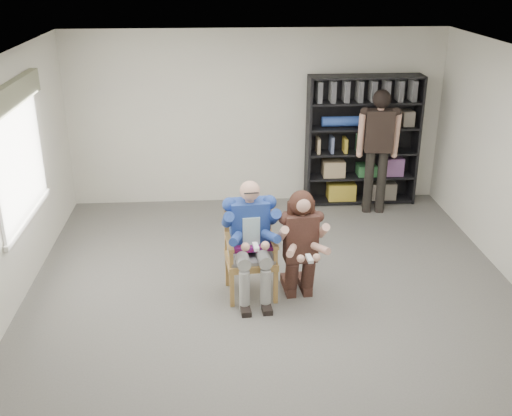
{
  "coord_description": "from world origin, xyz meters",
  "views": [
    {
      "loc": [
        -0.64,
        -5.89,
        3.77
      ],
      "look_at": [
        -0.2,
        0.6,
        1.05
      ],
      "focal_mm": 42.0,
      "sensor_mm": 36.0,
      "label": 1
    }
  ],
  "objects_px": {
    "seated_man": "(251,240)",
    "kneeling_woman": "(301,247)",
    "armchair": "(251,253)",
    "standing_man": "(377,153)",
    "bookshelf": "(362,141)"
  },
  "relations": [
    {
      "from": "kneeling_woman",
      "to": "bookshelf",
      "type": "distance_m",
      "value": 3.32
    },
    {
      "from": "armchair",
      "to": "seated_man",
      "type": "bearing_deg",
      "value": 85.13
    },
    {
      "from": "kneeling_woman",
      "to": "bookshelf",
      "type": "bearing_deg",
      "value": 60.08
    },
    {
      "from": "seated_man",
      "to": "kneeling_woman",
      "type": "bearing_deg",
      "value": -16.56
    },
    {
      "from": "seated_man",
      "to": "kneeling_woman",
      "type": "xyz_separation_m",
      "value": [
        0.58,
        -0.12,
        -0.06
      ]
    },
    {
      "from": "armchair",
      "to": "seated_man",
      "type": "height_order",
      "value": "seated_man"
    },
    {
      "from": "kneeling_woman",
      "to": "standing_man",
      "type": "xyz_separation_m",
      "value": [
        1.53,
        2.55,
        0.31
      ]
    },
    {
      "from": "armchair",
      "to": "standing_man",
      "type": "bearing_deg",
      "value": 44.08
    },
    {
      "from": "seated_man",
      "to": "kneeling_woman",
      "type": "height_order",
      "value": "seated_man"
    },
    {
      "from": "seated_man",
      "to": "kneeling_woman",
      "type": "distance_m",
      "value": 0.6
    },
    {
      "from": "bookshelf",
      "to": "kneeling_woman",
      "type": "bearing_deg",
      "value": -115.05
    },
    {
      "from": "bookshelf",
      "to": "armchair",
      "type": "bearing_deg",
      "value": -124.58
    },
    {
      "from": "kneeling_woman",
      "to": "standing_man",
      "type": "relative_size",
      "value": 0.68
    },
    {
      "from": "armchair",
      "to": "seated_man",
      "type": "relative_size",
      "value": 0.77
    },
    {
      "from": "seated_man",
      "to": "bookshelf",
      "type": "distance_m",
      "value": 3.49
    }
  ]
}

